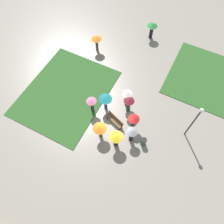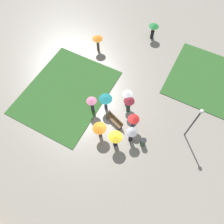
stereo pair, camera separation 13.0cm
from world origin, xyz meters
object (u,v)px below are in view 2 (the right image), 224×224
at_px(crowd_person_teal, 106,100).
at_px(lone_walker_mid_plaza, 98,40).
at_px(park_bench, 115,120).
at_px(crowd_person_pink, 92,103).
at_px(crowd_person_maroon, 129,103).
at_px(crowd_person_red, 133,120).
at_px(trash_bin, 143,142).
at_px(lone_walker_far_path, 153,28).
at_px(crowd_person_grey, 131,134).
at_px(crowd_person_orange, 100,129).
at_px(crowd_person_white, 127,96).
at_px(lamp_post, 195,120).
at_px(crowd_person_yellow, 115,138).

xyz_separation_m(crowd_person_teal, lone_walker_mid_plaza, (-4.25, 6.04, -0.07)).
height_order(park_bench, crowd_person_pink, crowd_person_pink).
relative_size(crowd_person_maroon, crowd_person_red, 1.06).
height_order(crowd_person_teal, crowd_person_red, crowd_person_red).
bearing_deg(lone_walker_mid_plaza, trash_bin, 79.60).
bearing_deg(lone_walker_far_path, crowd_person_maroon, -134.73).
distance_m(trash_bin, crowd_person_grey, 1.33).
relative_size(park_bench, trash_bin, 2.09).
height_order(park_bench, crowd_person_teal, crowd_person_teal).
bearing_deg(crowd_person_red, crowd_person_orange, 2.50).
bearing_deg(lone_walker_far_path, crowd_person_pink, -150.55).
bearing_deg(lone_walker_mid_plaza, crowd_person_white, 81.32).
bearing_deg(lone_walker_mid_plaza, lamp_post, 96.88).
bearing_deg(crowd_person_teal, lone_walker_mid_plaza, -108.94).
distance_m(trash_bin, crowd_person_orange, 3.82).
height_order(lamp_post, crowd_person_yellow, lamp_post).
xyz_separation_m(crowd_person_pink, lone_walker_mid_plaza, (-3.30, 6.82, 0.06)).
bearing_deg(crowd_person_orange, crowd_person_grey, -9.63).
xyz_separation_m(trash_bin, crowd_person_orange, (-3.55, -0.99, 0.98)).
bearing_deg(trash_bin, lone_walker_far_path, 109.46).
bearing_deg(crowd_person_white, trash_bin, -111.38).
bearing_deg(lone_walker_far_path, park_bench, -138.74).
xyz_separation_m(trash_bin, crowd_person_teal, (-4.43, 1.64, 1.02)).
bearing_deg(crowd_person_grey, lamp_post, 26.55).
height_order(crowd_person_yellow, lone_walker_mid_plaza, crowd_person_yellow).
height_order(crowd_person_pink, crowd_person_white, crowd_person_white).
distance_m(crowd_person_teal, crowd_person_red, 3.05).
bearing_deg(crowd_person_red, lone_walker_mid_plaza, -83.84).
xyz_separation_m(crowd_person_maroon, crowd_person_red, (1.06, -1.32, -0.02)).
xyz_separation_m(crowd_person_orange, lone_walker_far_path, (-0.74, 13.13, -0.10)).
xyz_separation_m(lamp_post, crowd_person_grey, (-3.97, -2.61, -1.61)).
relative_size(crowd_person_maroon, crowd_person_white, 0.98).
height_order(crowd_person_pink, crowd_person_teal, crowd_person_pink).
bearing_deg(crowd_person_white, crowd_person_teal, 153.39).
distance_m(park_bench, lamp_post, 6.59).
xyz_separation_m(park_bench, crowd_person_grey, (1.94, -0.86, 0.72)).
relative_size(park_bench, crowd_person_pink, 0.96).
distance_m(crowd_person_teal, crowd_person_white, 1.95).
bearing_deg(crowd_person_pink, park_bench, 96.37).
bearing_deg(lamp_post, crowd_person_teal, -173.47).
distance_m(crowd_person_maroon, lone_walker_far_path, 9.96).
relative_size(trash_bin, crowd_person_grey, 0.48).
xyz_separation_m(crowd_person_grey, lone_walker_far_path, (-3.20, 12.27, 0.12)).
bearing_deg(lone_walker_mid_plaza, lone_walker_far_path, 166.54).
bearing_deg(trash_bin, park_bench, 166.53).
distance_m(trash_bin, lone_walker_mid_plaza, 11.63).
relative_size(park_bench, lone_walker_far_path, 0.99).
xyz_separation_m(crowd_person_grey, lone_walker_mid_plaza, (-7.59, 7.81, 0.20)).
relative_size(crowd_person_pink, crowd_person_red, 1.02).
distance_m(park_bench, crowd_person_red, 1.83).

